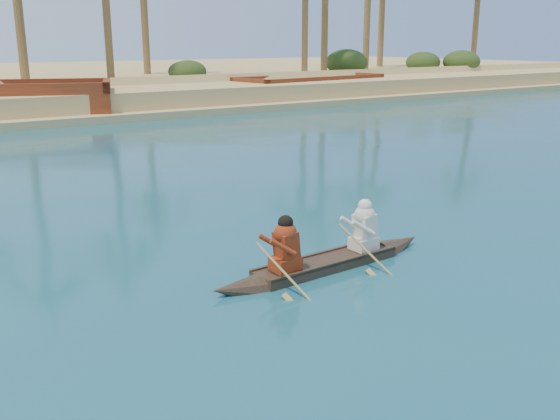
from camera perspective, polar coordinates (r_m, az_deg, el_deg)
canoe at (r=10.69m, az=4.26°, el=-4.11°), size 4.54×0.73×1.25m
barge_right at (r=42.78m, az=2.85°, el=10.97°), size 11.23×4.87×1.81m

